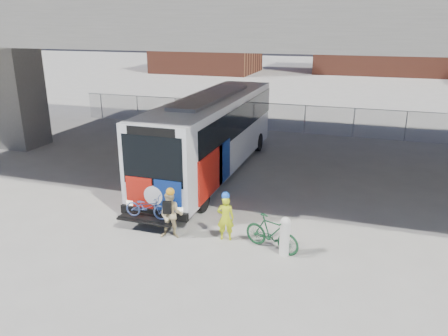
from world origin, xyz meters
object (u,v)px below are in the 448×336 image
at_px(bollard, 285,235).
at_px(cyclist_hivis, 226,217).
at_px(cyclist_tan, 171,214).
at_px(bus, 213,129).
at_px(bike_parked, 272,233).

bearing_deg(bollard, cyclist_hivis, 169.63).
distance_m(bollard, cyclist_tan, 3.75).
distance_m(bus, cyclist_hivis, 7.02).
distance_m(bus, bollard, 8.34).
relative_size(bus, bollard, 10.37).
bearing_deg(cyclist_hivis, bollard, 158.09).
height_order(bollard, bike_parked, bollard).
bearing_deg(cyclist_hivis, cyclist_tan, 2.77).
bearing_deg(bike_parked, cyclist_hivis, 101.73).
bearing_deg(bike_parked, bollard, -90.85).
distance_m(bus, bike_parked, 7.98).
height_order(bus, cyclist_tan, bus).
xyz_separation_m(cyclist_hivis, cyclist_tan, (-1.73, -0.44, 0.03)).
distance_m(cyclist_hivis, bike_parked, 1.61).
distance_m(cyclist_tan, bike_parked, 3.32).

